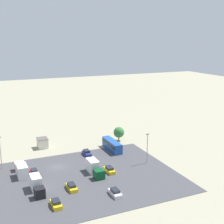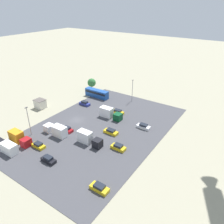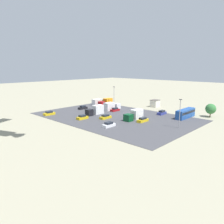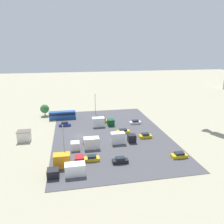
% 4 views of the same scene
% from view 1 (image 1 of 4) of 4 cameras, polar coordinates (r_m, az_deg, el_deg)
% --- Properties ---
extents(ground_plane, '(400.00, 400.00, 0.00)m').
position_cam_1_polar(ground_plane, '(91.53, -9.93, -9.90)').
color(ground_plane, gray).
extents(parking_lot_surface, '(58.16, 38.02, 0.08)m').
position_cam_1_polar(parking_lot_surface, '(82.69, -8.17, -12.43)').
color(parking_lot_surface, '#424247').
rests_on(parking_lot_surface, ground).
extents(shed_building, '(3.44, 4.08, 3.30)m').
position_cam_1_polar(shed_building, '(107.34, -12.60, -5.54)').
color(shed_building, silver).
rests_on(shed_building, ground).
extents(bus, '(2.59, 10.77, 3.18)m').
position_cam_1_polar(bus, '(102.63, 0.00, -6.01)').
color(bus, '#1E4C9E').
rests_on(bus, ground).
extents(parked_car_0, '(1.90, 4.16, 1.54)m').
position_cam_1_polar(parked_car_0, '(71.74, -10.21, -16.18)').
color(parked_car_0, gold).
rests_on(parked_car_0, ground).
extents(parked_car_1, '(1.81, 4.18, 1.47)m').
position_cam_1_polar(parked_car_1, '(87.85, -14.03, -10.64)').
color(parked_car_1, maroon).
rests_on(parked_car_1, ground).
extents(parked_car_2, '(1.79, 4.53, 1.52)m').
position_cam_1_polar(parked_car_2, '(86.78, -0.48, -10.51)').
color(parked_car_2, gold).
rests_on(parked_car_2, ground).
extents(parked_car_5, '(1.89, 4.54, 1.45)m').
position_cam_1_polar(parked_car_5, '(78.31, -7.40, -13.43)').
color(parked_car_5, gold).
rests_on(parked_car_5, ground).
extents(parked_car_6, '(1.86, 4.40, 1.51)m').
position_cam_1_polar(parked_car_6, '(75.14, 0.57, -14.51)').
color(parked_car_6, silver).
rests_on(parked_car_6, ground).
extents(parked_car_8, '(1.75, 4.45, 1.64)m').
position_cam_1_polar(parked_car_8, '(98.91, -4.63, -7.45)').
color(parked_car_8, navy).
rests_on(parked_car_8, ground).
extents(parked_truck_0, '(2.54, 8.30, 3.43)m').
position_cam_1_polar(parked_truck_0, '(85.65, -3.25, -10.19)').
color(parked_truck_0, '#0C4723').
rests_on(parked_truck_0, ground).
extents(parked_truck_1, '(2.34, 7.89, 3.48)m').
position_cam_1_polar(parked_truck_1, '(78.40, -13.59, -12.88)').
color(parked_truck_1, black).
rests_on(parked_truck_1, ground).
extents(parked_truck_3, '(2.58, 8.31, 3.28)m').
position_cam_1_polar(parked_truck_3, '(88.11, -16.23, -10.08)').
color(parked_truck_3, silver).
rests_on(parked_truck_3, ground).
extents(tree_near_shed, '(3.81, 3.81, 5.03)m').
position_cam_1_polar(tree_near_shed, '(111.26, 1.26, -3.74)').
color(tree_near_shed, brown).
rests_on(tree_near_shed, ground).
extents(light_pole_lot_centre, '(0.90, 0.28, 9.34)m').
position_cam_1_polar(light_pole_lot_centre, '(92.43, -19.72, -6.82)').
color(light_pole_lot_centre, gray).
rests_on(light_pole_lot_centre, ground).
extents(light_pole_lot_edge, '(0.90, 0.28, 8.94)m').
position_cam_1_polar(light_pole_lot_edge, '(91.62, 6.47, -6.40)').
color(light_pole_lot_edge, gray).
rests_on(light_pole_lot_edge, ground).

